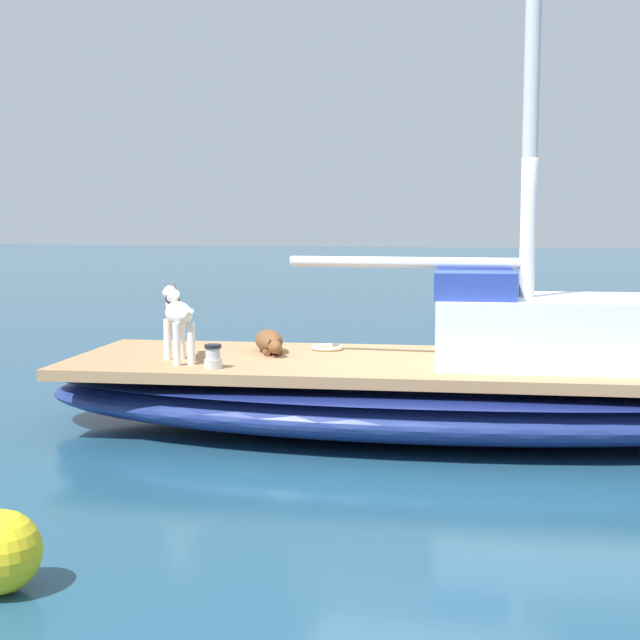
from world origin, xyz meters
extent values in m
plane|color=navy|center=(0.00, 0.00, 0.00)|extent=(120.00, 120.00, 0.00)
ellipsoid|color=navy|center=(0.00, 0.00, 0.28)|extent=(3.15, 7.40, 0.56)
ellipsoid|color=navy|center=(0.00, 0.00, 0.46)|extent=(3.17, 7.44, 0.08)
cube|color=#A37A51|center=(0.00, 0.00, 0.61)|extent=(2.65, 6.78, 0.10)
cylinder|color=silver|center=(-0.08, -0.20, 1.56)|extent=(0.10, 2.20, 0.10)
cube|color=silver|center=(-0.11, 1.19, 0.96)|extent=(1.60, 2.32, 0.60)
cube|color=navy|center=(-0.11, 0.42, 1.38)|extent=(1.39, 0.82, 0.24)
ellipsoid|color=silver|center=(0.63, -2.17, 1.11)|extent=(0.55, 0.48, 0.22)
cylinder|color=silver|center=(0.52, -2.33, 0.85)|extent=(0.07, 0.07, 0.38)
cylinder|color=silver|center=(0.45, -2.22, 0.85)|extent=(0.07, 0.07, 0.38)
cylinder|color=silver|center=(0.82, -2.11, 0.85)|extent=(0.07, 0.07, 0.38)
cylinder|color=silver|center=(0.74, -2.01, 0.85)|extent=(0.07, 0.07, 0.38)
cylinder|color=silver|center=(0.44, -2.30, 1.22)|extent=(0.22, 0.20, 0.19)
ellipsoid|color=silver|center=(0.35, -2.38, 1.27)|extent=(0.25, 0.23, 0.13)
cone|color=#504E4A|center=(0.37, -2.41, 1.33)|extent=(0.05, 0.05, 0.06)
cone|color=#504E4A|center=(0.32, -2.34, 1.33)|extent=(0.05, 0.05, 0.06)
torus|color=black|center=(0.44, -2.30, 1.22)|extent=(0.17, 0.18, 0.10)
cylinder|color=silver|center=(0.92, -1.95, 1.14)|extent=(0.21, 0.17, 0.12)
ellipsoid|color=brown|center=(-0.18, -1.56, 0.77)|extent=(0.65, 0.49, 0.22)
ellipsoid|color=brown|center=(0.15, -1.40, 0.76)|extent=(0.24, 0.20, 0.13)
cone|color=black|center=(0.13, -1.36, 0.82)|extent=(0.05, 0.05, 0.05)
cone|color=black|center=(0.17, -1.44, 0.82)|extent=(0.05, 0.05, 0.05)
cylinder|color=brown|center=(-0.02, -1.42, 0.69)|extent=(0.19, 0.13, 0.06)
cylinder|color=brown|center=(0.03, -1.52, 0.69)|extent=(0.19, 0.13, 0.06)
cylinder|color=brown|center=(-0.53, -1.73, 0.69)|extent=(0.18, 0.11, 0.04)
cylinder|color=#B7B7BC|center=(0.88, -1.75, 0.70)|extent=(0.16, 0.16, 0.08)
cylinder|color=#B7B7BC|center=(0.88, -1.75, 0.79)|extent=(0.13, 0.13, 0.10)
cylinder|color=black|center=(0.88, -1.75, 0.86)|extent=(0.15, 0.15, 0.03)
torus|color=beige|center=(-0.47, -1.04, 0.68)|extent=(0.32, 0.32, 0.04)
sphere|color=yellow|center=(4.19, -1.70, 0.22)|extent=(0.44, 0.44, 0.44)
camera|label=1|loc=(8.19, 0.99, 1.94)|focal=50.37mm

